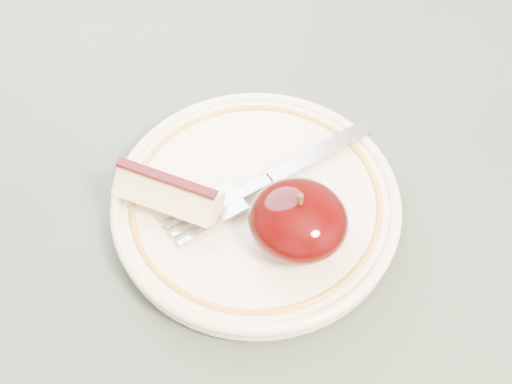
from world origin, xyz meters
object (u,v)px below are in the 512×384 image
at_px(table, 315,272).
at_px(apple_half, 298,220).
at_px(plate, 256,203).
at_px(fork, 268,180).

bearing_deg(table, apple_half, -99.49).
height_order(plate, fork, fork).
distance_m(table, fork, 0.12).
relative_size(table, plate, 4.37).
xyz_separation_m(table, apple_half, (-0.01, -0.04, 0.13)).
xyz_separation_m(plate, fork, (0.00, 0.02, 0.01)).
bearing_deg(plate, apple_half, -23.55).
distance_m(table, apple_half, 0.13).
bearing_deg(fork, plate, -154.10).
bearing_deg(plate, table, 24.83).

